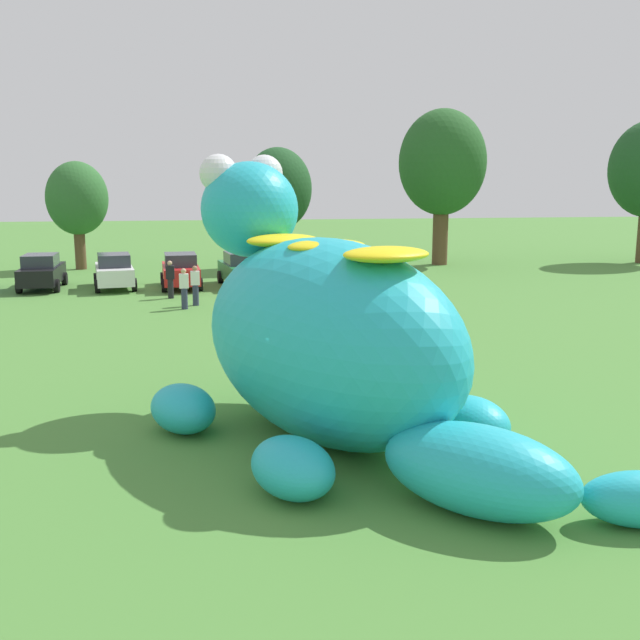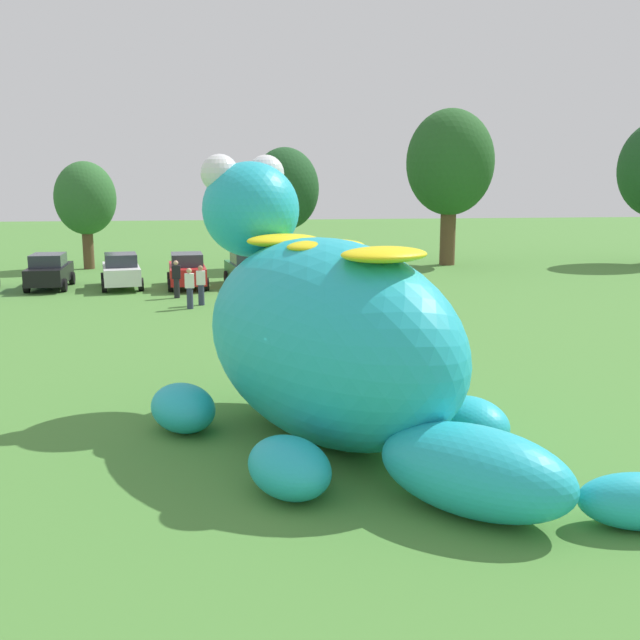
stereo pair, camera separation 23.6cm
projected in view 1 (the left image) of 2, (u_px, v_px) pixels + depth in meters
name	position (u px, v px, depth m)	size (l,w,h in m)	color
ground_plane	(323.00, 441.00, 15.54)	(160.00, 160.00, 0.00)	#4C8438
giant_inflatable_creature	(328.00, 337.00, 15.32)	(9.36, 10.11, 5.96)	#23B2C6
car_black	(42.00, 272.00, 36.19)	(2.07, 4.17, 1.72)	black
car_white	(114.00, 271.00, 36.38)	(2.44, 4.32, 1.72)	white
car_red	(181.00, 271.00, 36.57)	(2.20, 4.23, 1.72)	red
car_green	(241.00, 269.00, 37.23)	(2.42, 4.32, 1.72)	#1E7238
car_silver	(312.00, 268.00, 37.78)	(2.36, 4.30, 1.72)	#B7BABF
tree_left	(77.00, 199.00, 43.31)	(3.55, 3.55, 6.31)	brown
tree_mid_left	(278.00, 190.00, 43.68)	(4.01, 4.01, 7.12)	brown
tree_centre_left	(442.00, 164.00, 45.27)	(5.34, 5.34, 9.47)	brown
spectator_near_inflatable	(195.00, 286.00, 31.61)	(0.38, 0.26, 1.71)	#2D334C
spectator_mid_field	(184.00, 289.00, 30.73)	(0.38, 0.26, 1.71)	#2D334C
spectator_by_cars	(170.00, 280.00, 33.46)	(0.38, 0.26, 1.71)	black
spectator_wandering	(310.00, 292.00, 29.94)	(0.38, 0.26, 1.71)	#726656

